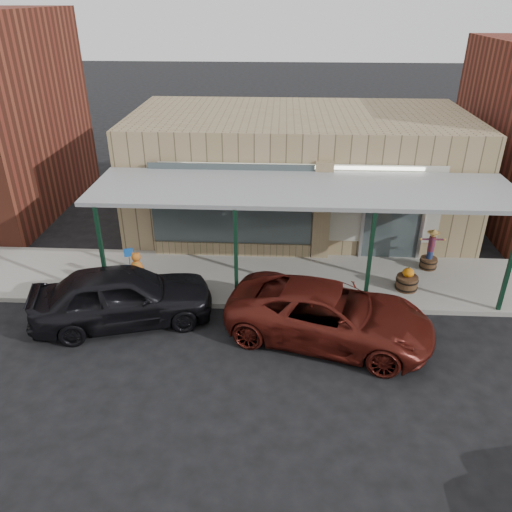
# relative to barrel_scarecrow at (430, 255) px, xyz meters

# --- Properties ---
(ground) EXTENTS (120.00, 120.00, 0.00)m
(ground) POSITION_rel_barrel_scarecrow_xyz_m (-4.14, -4.46, -0.61)
(ground) COLOR black
(ground) RESTS_ON ground
(sidewalk) EXTENTS (40.00, 3.20, 0.15)m
(sidewalk) POSITION_rel_barrel_scarecrow_xyz_m (-4.14, -0.86, -0.53)
(sidewalk) COLOR gray
(sidewalk) RESTS_ON ground
(storefront) EXTENTS (12.00, 6.25, 4.20)m
(storefront) POSITION_rel_barrel_scarecrow_xyz_m (-4.14, 3.70, 1.48)
(storefront) COLOR #957E5B
(storefront) RESTS_ON ground
(awning) EXTENTS (12.00, 3.00, 3.04)m
(awning) POSITION_rel_barrel_scarecrow_xyz_m (-4.14, -0.90, 2.40)
(awning) COLOR slate
(awning) RESTS_ON ground
(block_buildings_near) EXTENTS (61.00, 8.00, 8.00)m
(block_buildings_near) POSITION_rel_barrel_scarecrow_xyz_m (-2.13, 4.74, 3.16)
(block_buildings_near) COLOR maroon
(block_buildings_near) RESTS_ON ground
(barrel_scarecrow) EXTENTS (0.82, 0.59, 1.36)m
(barrel_scarecrow) POSITION_rel_barrel_scarecrow_xyz_m (0.00, 0.00, 0.00)
(barrel_scarecrow) COLOR #513220
(barrel_scarecrow) RESTS_ON sidewalk
(barrel_pumpkin) EXTENTS (0.82, 0.82, 0.74)m
(barrel_pumpkin) POSITION_rel_barrel_scarecrow_xyz_m (-0.97, -1.35, -0.19)
(barrel_pumpkin) COLOR #513220
(barrel_pumpkin) RESTS_ON sidewalk
(handicap_sign) EXTENTS (0.25, 0.12, 1.27)m
(handicap_sign) POSITION_rel_barrel_scarecrow_xyz_m (-9.14, -1.61, 0.36)
(handicap_sign) COLOR gray
(handicap_sign) RESTS_ON sidewalk
(parked_sedan) EXTENTS (5.07, 3.09, 1.65)m
(parked_sedan) POSITION_rel_barrel_scarecrow_xyz_m (-8.90, -3.18, 0.20)
(parked_sedan) COLOR black
(parked_sedan) RESTS_ON ground
(car_maroon) EXTENTS (5.66, 3.71, 1.45)m
(car_maroon) POSITION_rel_barrel_scarecrow_xyz_m (-3.44, -3.65, 0.11)
(car_maroon) COLOR #511610
(car_maroon) RESTS_ON ground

